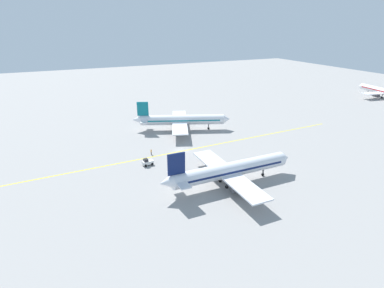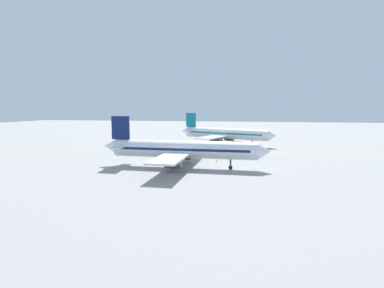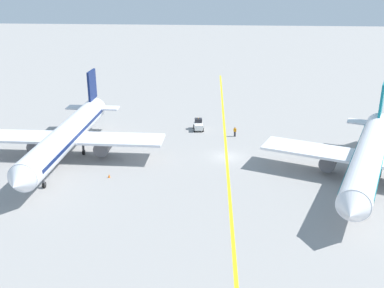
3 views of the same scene
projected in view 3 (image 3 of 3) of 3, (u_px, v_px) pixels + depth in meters
name	position (u px, v px, depth m)	size (l,w,h in m)	color
ground_plane	(227.00, 157.00, 67.70)	(400.00, 400.00, 0.00)	gray
apron_yellow_centreline	(227.00, 157.00, 67.70)	(0.40, 120.00, 0.01)	yellow
airplane_at_gate	(369.00, 156.00, 58.24)	(27.98, 34.16, 10.60)	white
airplane_adjacent_stand	(68.00, 135.00, 65.83)	(28.01, 35.41, 10.60)	silver
baggage_tug_white	(198.00, 125.00, 79.44)	(2.06, 3.16, 2.11)	white
ground_crew_worker	(235.00, 131.00, 76.11)	(0.49, 0.39, 1.68)	#23232D
traffic_cone_near_nose	(322.00, 165.00, 64.08)	(0.32, 0.32, 0.55)	orange
traffic_cone_mid_apron	(109.00, 176.00, 60.62)	(0.32, 0.32, 0.55)	orange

